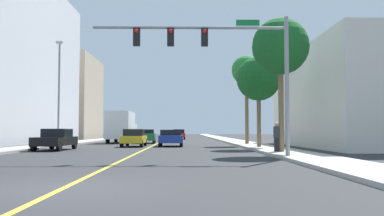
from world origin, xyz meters
name	(u,v)px	position (x,y,z in m)	size (l,w,h in m)	color
ground	(162,141)	(0.00, 42.00, 0.00)	(192.00, 192.00, 0.00)	#2D2D30
sidewalk_left	(94,140)	(-8.45, 42.00, 0.07)	(2.65, 168.00, 0.15)	#9E9B93
sidewalk_right	(231,140)	(8.45, 42.00, 0.07)	(2.65, 168.00, 0.15)	#B2ADA3
lane_marking_center	(162,141)	(0.00, 42.00, 0.00)	(0.16, 144.00, 0.01)	yellow
building_left_far	(62,98)	(-17.19, 58.31, 6.60)	(10.49, 14.19, 13.19)	tan
traffic_signal_mast	(223,53)	(4.52, 9.61, 4.93)	(9.15, 0.36, 6.51)	gray
street_lamp	(59,87)	(-7.63, 24.70, 4.85)	(0.56, 0.28, 8.54)	gray
palm_near	(280,47)	(8.11, 13.36, 5.96)	(3.18, 3.18, 7.46)	brown
palm_mid	(259,79)	(8.09, 20.17, 5.01)	(3.20, 3.20, 6.50)	brown
palm_far	(247,72)	(8.24, 26.99, 6.54)	(2.65, 2.65, 7.83)	brown
car_yellow	(134,138)	(-1.36, 24.29, 0.72)	(1.76, 4.49, 1.42)	gold
car_blue	(171,138)	(1.60, 24.88, 0.72)	(2.01, 4.35, 1.37)	#1E389E
car_black	(56,139)	(-5.87, 18.39, 0.72)	(1.87, 4.55, 1.43)	black
car_red	(179,134)	(1.91, 51.36, 0.75)	(1.85, 4.28, 1.47)	red
car_green	(147,136)	(-1.16, 33.10, 0.74)	(1.96, 4.61, 1.42)	#196638
delivery_truck	(121,127)	(-3.95, 34.50, 1.71)	(2.42, 7.56, 3.25)	silver
pedestrian	(277,137)	(7.87, 13.41, 0.94)	(0.38, 0.38, 1.60)	black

